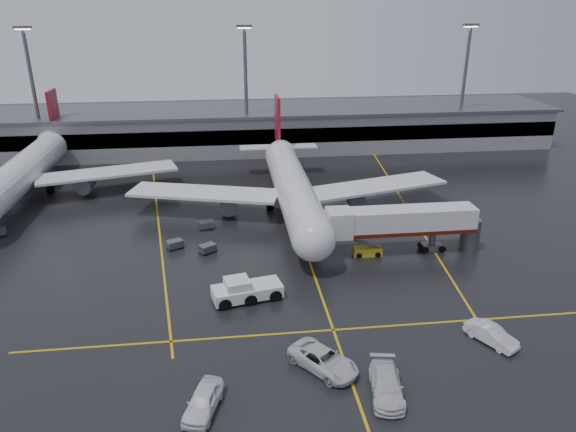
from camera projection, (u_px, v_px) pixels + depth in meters
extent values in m
plane|color=black|center=(301.00, 237.00, 71.85)|extent=(220.00, 220.00, 0.00)
cube|color=gold|center=(301.00, 237.00, 71.85)|extent=(0.25, 90.00, 0.02)
cube|color=gold|center=(333.00, 330.00, 51.61)|extent=(60.00, 0.25, 0.02)
cube|color=gold|center=(158.00, 216.00, 78.80)|extent=(9.99, 69.35, 0.02)
cube|color=gold|center=(406.00, 205.00, 83.07)|extent=(7.57, 69.64, 0.02)
cube|color=gray|center=(269.00, 129.00, 114.50)|extent=(120.00, 18.00, 8.00)
cube|color=black|center=(273.00, 136.00, 106.22)|extent=(120.00, 0.40, 3.00)
cube|color=#595B60|center=(269.00, 109.00, 112.88)|extent=(122.00, 19.00, 0.60)
cylinder|color=#595B60|center=(35.00, 98.00, 100.74)|extent=(0.70, 0.70, 25.00)
cube|color=#595B60|center=(22.00, 27.00, 95.96)|extent=(3.00, 1.20, 0.50)
cube|color=#FFE5B2|center=(23.00, 29.00, 96.07)|extent=(2.60, 0.90, 0.20)
cylinder|color=#595B60|center=(246.00, 94.00, 105.22)|extent=(0.70, 0.70, 25.00)
cube|color=#595B60|center=(244.00, 26.00, 100.45)|extent=(3.00, 1.20, 0.50)
cube|color=#FFE5B2|center=(244.00, 28.00, 100.56)|extent=(2.60, 0.90, 0.20)
cylinder|color=#595B60|center=(463.00, 90.00, 110.27)|extent=(0.70, 0.70, 25.00)
cube|color=#595B60|center=(471.00, 25.00, 105.49)|extent=(3.00, 1.20, 0.50)
cube|color=#FFE5B2|center=(471.00, 26.00, 105.60)|extent=(2.60, 0.90, 0.20)
cylinder|color=silver|center=(293.00, 189.00, 77.63)|extent=(5.20, 36.00, 5.20)
sphere|color=silver|center=(314.00, 240.00, 61.08)|extent=(5.20, 5.20, 5.20)
cone|color=silver|center=(278.00, 148.00, 96.72)|extent=(4.94, 8.00, 4.94)
cube|color=maroon|center=(278.00, 120.00, 95.80)|extent=(0.50, 5.50, 8.50)
cube|color=silver|center=(278.00, 147.00, 96.65)|extent=(14.00, 3.00, 0.25)
cube|color=silver|center=(204.00, 193.00, 78.31)|extent=(22.80, 11.83, 0.40)
cube|color=silver|center=(376.00, 186.00, 81.23)|extent=(22.80, 11.83, 0.40)
cylinder|color=#595B60|center=(228.00, 203.00, 78.31)|extent=(2.60, 4.50, 2.60)
cylinder|color=#595B60|center=(355.00, 198.00, 80.44)|extent=(2.60, 4.50, 2.60)
cylinder|color=#595B60|center=(309.00, 253.00, 65.04)|extent=(0.56, 0.56, 2.00)
cylinder|color=#595B60|center=(270.00, 203.00, 81.24)|extent=(0.56, 0.56, 2.00)
cylinder|color=#595B60|center=(311.00, 201.00, 81.95)|extent=(0.56, 0.56, 2.00)
cylinder|color=black|center=(309.00, 257.00, 65.25)|extent=(0.40, 1.10, 1.10)
cylinder|color=black|center=(270.00, 206.00, 81.40)|extent=(1.00, 1.40, 1.40)
cylinder|color=black|center=(311.00, 204.00, 82.12)|extent=(1.00, 1.40, 1.40)
cylinder|color=silver|center=(20.00, 174.00, 83.96)|extent=(5.20, 36.00, 5.20)
cone|color=silver|center=(57.00, 139.00, 103.05)|extent=(4.94, 8.00, 4.94)
cube|color=maroon|center=(54.00, 113.00, 102.13)|extent=(0.50, 5.50, 8.50)
cube|color=silver|center=(56.00, 138.00, 102.97)|extent=(14.00, 3.00, 0.25)
cube|color=silver|center=(108.00, 172.00, 87.56)|extent=(22.80, 11.83, 0.40)
cylinder|color=#595B60|center=(86.00, 183.00, 86.77)|extent=(2.60, 4.50, 2.60)
cylinder|color=#595B60|center=(10.00, 188.00, 87.56)|extent=(0.56, 0.56, 2.00)
cylinder|color=#595B60|center=(50.00, 187.00, 88.28)|extent=(0.56, 0.56, 2.00)
cylinder|color=black|center=(10.00, 191.00, 87.73)|extent=(1.00, 1.40, 1.40)
cylinder|color=black|center=(51.00, 189.00, 88.45)|extent=(1.00, 1.40, 1.40)
cube|color=silver|center=(404.00, 220.00, 66.03)|extent=(18.00, 3.20, 3.00)
cube|color=#4F1309|center=(403.00, 229.00, 66.51)|extent=(18.00, 3.30, 0.50)
cube|color=silver|center=(339.00, 223.00, 65.11)|extent=(3.00, 3.40, 3.30)
cylinder|color=#595B60|center=(432.00, 240.00, 67.56)|extent=(0.80, 0.80, 3.00)
cube|color=#595B60|center=(431.00, 247.00, 67.96)|extent=(2.60, 1.60, 0.90)
cylinder|color=#595B60|center=(470.00, 234.00, 67.94)|extent=(2.40, 2.40, 4.00)
cylinder|color=black|center=(423.00, 247.00, 67.84)|extent=(0.90, 1.80, 0.90)
cylinder|color=black|center=(440.00, 247.00, 68.08)|extent=(0.90, 1.80, 0.90)
cube|color=silver|center=(247.00, 291.00, 56.66)|extent=(7.80, 4.40, 1.26)
cube|color=silver|center=(237.00, 284.00, 55.95)|extent=(2.99, 2.99, 1.05)
cube|color=black|center=(237.00, 284.00, 55.95)|extent=(2.69, 2.69, 0.95)
cylinder|color=black|center=(222.00, 298.00, 55.98)|extent=(1.99, 3.37, 1.37)
cylinder|color=black|center=(247.00, 294.00, 56.80)|extent=(1.99, 3.37, 1.37)
cylinder|color=black|center=(272.00, 290.00, 57.61)|extent=(1.99, 3.37, 1.37)
cube|color=gold|center=(367.00, 251.00, 66.68)|extent=(3.59, 1.57, 1.09)
cube|color=#595B60|center=(368.00, 243.00, 66.29)|extent=(3.45, 0.98, 1.24)
cylinder|color=black|center=(358.00, 253.00, 66.67)|extent=(0.73, 1.70, 0.69)
cylinder|color=black|center=(376.00, 252.00, 66.88)|extent=(0.73, 1.70, 0.69)
imported|color=silver|center=(324.00, 360.00, 45.86)|extent=(6.42, 7.00, 1.82)
imported|color=silver|center=(386.00, 385.00, 42.94)|extent=(3.47, 6.46, 1.78)
imported|color=silver|center=(491.00, 335.00, 49.48)|extent=(4.03, 5.28, 1.67)
imported|color=white|center=(203.00, 401.00, 41.19)|extent=(3.63, 5.68, 1.80)
cube|color=#595B60|center=(207.00, 248.00, 67.23)|extent=(2.38, 2.21, 0.90)
cylinder|color=black|center=(205.00, 254.00, 66.57)|extent=(0.40, 0.20, 0.40)
cylinder|color=black|center=(215.00, 251.00, 67.56)|extent=(0.40, 0.20, 0.40)
cylinder|color=black|center=(200.00, 252.00, 67.26)|extent=(0.40, 0.20, 0.40)
cylinder|color=black|center=(211.00, 248.00, 68.25)|extent=(0.40, 0.20, 0.40)
cube|color=#595B60|center=(175.00, 244.00, 68.38)|extent=(2.37, 2.06, 0.90)
cylinder|color=black|center=(171.00, 250.00, 67.76)|extent=(0.40, 0.20, 0.40)
cylinder|color=black|center=(182.00, 247.00, 68.58)|extent=(0.40, 0.20, 0.40)
cylinder|color=black|center=(168.00, 247.00, 68.53)|extent=(0.40, 0.20, 0.40)
cylinder|color=black|center=(179.00, 244.00, 69.35)|extent=(0.40, 0.20, 0.40)
cube|color=#595B60|center=(206.00, 225.00, 74.26)|extent=(2.26, 1.75, 0.90)
cylinder|color=black|center=(202.00, 230.00, 73.74)|extent=(0.40, 0.20, 0.40)
cylinder|color=black|center=(213.00, 228.00, 74.27)|extent=(0.40, 0.20, 0.40)
cylinder|color=black|center=(200.00, 227.00, 74.60)|extent=(0.40, 0.20, 0.40)
cylinder|color=black|center=(211.00, 225.00, 75.13)|extent=(0.40, 0.20, 0.40)
cylinder|color=black|center=(6.00, 235.00, 72.18)|extent=(0.40, 0.20, 0.40)
cylinder|color=black|center=(5.00, 232.00, 72.98)|extent=(0.40, 0.20, 0.40)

